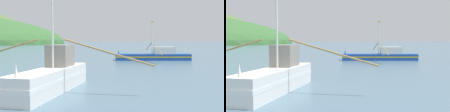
# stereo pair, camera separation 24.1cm
# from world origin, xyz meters

# --- Properties ---
(fishing_boat_blue) EXTENTS (11.93, 14.88, 6.10)m
(fishing_boat_blue) POSITION_xyz_m (5.89, 32.48, 0.69)
(fishing_boat_blue) COLOR #19479E
(fishing_boat_blue) RESTS_ON ground
(fishing_boat_white) EXTENTS (11.49, 8.51, 7.20)m
(fishing_boat_white) POSITION_xyz_m (-10.62, 11.54, 0.94)
(fishing_boat_white) COLOR white
(fishing_boat_white) RESTS_ON ground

